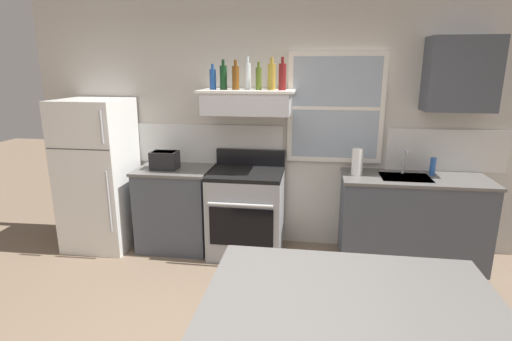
% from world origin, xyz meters
% --- Properties ---
extents(back_wall, '(5.40, 0.11, 2.70)m').
position_xyz_m(back_wall, '(0.03, 2.23, 1.35)').
color(back_wall, beige).
rests_on(back_wall, ground_plane).
extents(refrigerator, '(0.70, 0.72, 1.64)m').
position_xyz_m(refrigerator, '(-1.90, 1.84, 0.82)').
color(refrigerator, white).
rests_on(refrigerator, ground_plane).
extents(counter_left_of_stove, '(0.79, 0.63, 0.91)m').
position_xyz_m(counter_left_of_stove, '(-1.05, 1.90, 0.46)').
color(counter_left_of_stove, '#474C56').
rests_on(counter_left_of_stove, ground_plane).
extents(toaster, '(0.30, 0.20, 0.19)m').
position_xyz_m(toaster, '(-1.13, 1.85, 1.01)').
color(toaster, black).
rests_on(toaster, counter_left_of_stove).
extents(stove_range, '(0.76, 0.69, 1.09)m').
position_xyz_m(stove_range, '(-0.25, 1.86, 0.46)').
color(stove_range, '#9EA0A5').
rests_on(stove_range, ground_plane).
extents(range_hood_shelf, '(0.96, 0.52, 0.24)m').
position_xyz_m(range_hood_shelf, '(-0.25, 1.96, 1.62)').
color(range_hood_shelf, silver).
extents(bottle_blue_liqueur, '(0.07, 0.07, 0.25)m').
position_xyz_m(bottle_blue_liqueur, '(-0.60, 1.93, 1.85)').
color(bottle_blue_liqueur, '#1E478C').
rests_on(bottle_blue_liqueur, range_hood_shelf).
extents(bottle_dark_green_wine, '(0.07, 0.07, 0.30)m').
position_xyz_m(bottle_dark_green_wine, '(-0.49, 1.92, 1.87)').
color(bottle_dark_green_wine, '#143819').
rests_on(bottle_dark_green_wine, range_hood_shelf).
extents(bottle_amber_wine, '(0.07, 0.07, 0.29)m').
position_xyz_m(bottle_amber_wine, '(-0.36, 1.91, 1.87)').
color(bottle_amber_wine, brown).
rests_on(bottle_amber_wine, range_hood_shelf).
extents(bottle_clear_tall, '(0.06, 0.06, 0.32)m').
position_xyz_m(bottle_clear_tall, '(-0.25, 1.97, 1.88)').
color(bottle_clear_tall, silver).
rests_on(bottle_clear_tall, range_hood_shelf).
extents(bottle_olive_oil_square, '(0.06, 0.06, 0.27)m').
position_xyz_m(bottle_olive_oil_square, '(-0.13, 1.93, 1.86)').
color(bottle_olive_oil_square, '#4C601E').
rests_on(bottle_olive_oil_square, range_hood_shelf).
extents(bottle_champagne_gold_foil, '(0.08, 0.08, 0.32)m').
position_xyz_m(bottle_champagne_gold_foil, '(-0.01, 2.00, 1.88)').
color(bottle_champagne_gold_foil, '#B29333').
rests_on(bottle_champagne_gold_foil, range_hood_shelf).
extents(bottle_red_label_wine, '(0.07, 0.07, 0.32)m').
position_xyz_m(bottle_red_label_wine, '(0.11, 1.91, 1.88)').
color(bottle_red_label_wine, maroon).
rests_on(bottle_red_label_wine, range_hood_shelf).
extents(counter_right_with_sink, '(1.43, 0.63, 0.91)m').
position_xyz_m(counter_right_with_sink, '(1.45, 1.90, 0.46)').
color(counter_right_with_sink, '#474C56').
rests_on(counter_right_with_sink, ground_plane).
extents(sink_faucet, '(0.03, 0.17, 0.28)m').
position_xyz_m(sink_faucet, '(1.35, 2.00, 1.08)').
color(sink_faucet, silver).
rests_on(sink_faucet, counter_right_with_sink).
extents(paper_towel_roll, '(0.11, 0.11, 0.27)m').
position_xyz_m(paper_towel_roll, '(0.88, 1.90, 1.04)').
color(paper_towel_roll, white).
rests_on(paper_towel_roll, counter_right_with_sink).
extents(dish_soap_bottle, '(0.06, 0.06, 0.18)m').
position_xyz_m(dish_soap_bottle, '(1.63, 2.00, 1.00)').
color(dish_soap_bottle, blue).
rests_on(dish_soap_bottle, counter_right_with_sink).
extents(upper_cabinet_right, '(0.64, 0.32, 0.70)m').
position_xyz_m(upper_cabinet_right, '(1.80, 2.04, 1.90)').
color(upper_cabinet_right, '#474C56').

